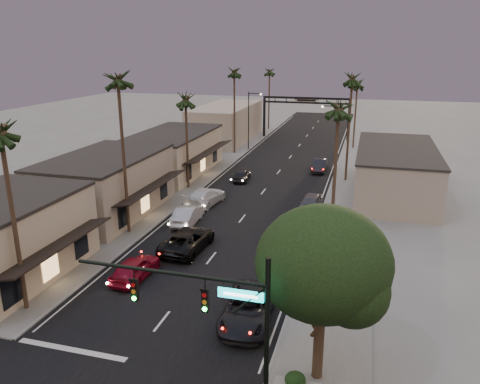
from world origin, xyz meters
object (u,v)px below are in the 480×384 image
Objects in this scene: palm_ld at (234,69)px; palm_far at (270,69)px; traffic_signal at (222,313)px; oncoming_red at (135,268)px; curbside_black at (295,238)px; arch at (306,107)px; palm_lc at (185,96)px; palm_ra at (339,104)px; corner_tree at (325,268)px; oncoming_pickup at (188,240)px; streetlight_right at (335,135)px; oncoming_silver at (188,215)px; palm_lb at (117,75)px; palm_rc at (358,81)px; palm_rb at (353,76)px; streetlight_left at (250,116)px; curbside_near at (248,308)px.

palm_ld is 1.08× the size of palm_far.
traffic_signal is 1.83× the size of oncoming_red.
palm_far is 2.30× the size of curbside_black.
palm_lc reaches higher than arch.
oncoming_red is at bearing -143.05° from palm_ra.
corner_tree reaches higher than oncoming_pickup.
streetlight_right reaches higher than oncoming_pickup.
oncoming_silver is (-11.41, -19.51, -4.50)m from streetlight_right.
palm_lb is 45.48m from palm_rc.
streetlight_right is at bearing 149.24° from palm_rb.
streetlight_left is 0.63× the size of palm_rb.
palm_ld is 2.81× the size of oncoming_silver.
streetlight_left reaches higher than oncoming_red.
corner_tree is 37.64m from streetlight_right.
curbside_near is at bearing 163.77° from oncoming_red.
palm_ld is (-14.29, 51.00, 7.33)m from traffic_signal.
traffic_signal is 1.48× the size of curbside_black.
curbside_black is at bearing -158.22° from oncoming_pickup.
palm_ld is 2.31× the size of oncoming_pickup.
streetlight_right is 1.94× the size of oncoming_red.
palm_lb reaches higher than curbside_near.
corner_tree is at bearing 124.06° from oncoming_silver.
arch is 44.98m from oncoming_silver.
curbside_near is at bearing -38.07° from palm_lb.
streetlight_left is at bearing 111.63° from curbside_black.
traffic_signal is 0.97× the size of corner_tree.
palm_ra is at bearing 6.63° from palm_lb.
palm_ra is at bearing -79.41° from arch.
palm_ra is 40.01m from palm_rc.
palm_ld is at bearing 90.00° from palm_lc.
palm_rb is (15.52, -14.00, 7.09)m from streetlight_left.
palm_rb is at bearing 91.37° from corner_tree.
streetlight_right is at bearing -74.53° from arch.
oncoming_silver is (2.43, -32.51, -4.50)m from streetlight_left.
palm_rb is at bearing 85.84° from traffic_signal.
oncoming_silver is at bearing 166.85° from curbside_black.
arch is 13.85m from streetlight_left.
palm_rb is 28.80m from oncoming_pickup.
corner_tree reaches higher than curbside_black.
curbside_near is (-4.58, 3.98, -5.14)m from corner_tree.
arch is at bearing 75.80° from palm_lc.
traffic_signal is 40.77m from palm_rb.
corner_tree is (3.79, 3.45, 0.90)m from traffic_signal.
oncoming_red is 0.81× the size of curbside_black.
palm_ra reaches higher than corner_tree.
palm_rc reaches higher than curbside_black.
oncoming_pickup is (-8.00, 15.99, -4.23)m from traffic_signal.
arch is at bearing 60.03° from streetlight_left.
streetlight_left is 1.78× the size of oncoming_silver.
corner_tree is at bearing -86.11° from streetlight_right.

